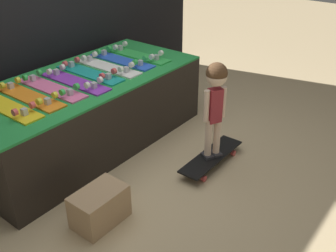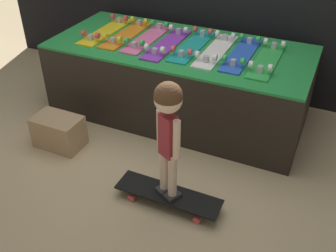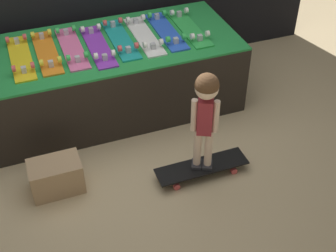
# 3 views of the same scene
# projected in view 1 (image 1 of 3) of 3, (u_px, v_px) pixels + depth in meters

# --- Properties ---
(ground_plane) EXTENTS (16.00, 16.00, 0.00)m
(ground_plane) POSITION_uv_depth(u_px,v_px,m) (134.00, 163.00, 3.56)
(ground_plane) COLOR tan
(back_wall) EXTENTS (4.81, 0.10, 2.37)m
(back_wall) POSITION_uv_depth(u_px,v_px,m) (28.00, 11.00, 3.65)
(back_wall) COLOR black
(back_wall) RESTS_ON ground_plane
(display_rack) EXTENTS (2.28, 1.03, 0.68)m
(display_rack) POSITION_uv_depth(u_px,v_px,m) (86.00, 111.00, 3.71)
(display_rack) COLOR black
(display_rack) RESTS_ON ground_plane
(skateboard_yellow_on_rack) EXTENTS (0.18, 0.75, 0.09)m
(skateboard_yellow_on_rack) POSITION_uv_depth(u_px,v_px,m) (6.00, 105.00, 3.02)
(skateboard_yellow_on_rack) COLOR yellow
(skateboard_yellow_on_rack) RESTS_ON display_rack
(skateboard_orange_on_rack) EXTENTS (0.18, 0.75, 0.09)m
(skateboard_orange_on_rack) POSITION_uv_depth(u_px,v_px,m) (29.00, 96.00, 3.17)
(skateboard_orange_on_rack) COLOR orange
(skateboard_orange_on_rack) RESTS_ON display_rack
(skateboard_pink_on_rack) EXTENTS (0.18, 0.75, 0.09)m
(skateboard_pink_on_rack) POSITION_uv_depth(u_px,v_px,m) (51.00, 87.00, 3.32)
(skateboard_pink_on_rack) COLOR pink
(skateboard_pink_on_rack) RESTS_ON display_rack
(skateboard_purple_on_rack) EXTENTS (0.18, 0.75, 0.09)m
(skateboard_purple_on_rack) POSITION_uv_depth(u_px,v_px,m) (75.00, 81.00, 3.44)
(skateboard_purple_on_rack) COLOR purple
(skateboard_purple_on_rack) RESTS_ON display_rack
(skateboard_teal_on_rack) EXTENTS (0.18, 0.75, 0.09)m
(skateboard_teal_on_rack) POSITION_uv_depth(u_px,v_px,m) (89.00, 72.00, 3.62)
(skateboard_teal_on_rack) COLOR teal
(skateboard_teal_on_rack) RESTS_ON display_rack
(skateboard_white_on_rack) EXTENTS (0.18, 0.75, 0.09)m
(skateboard_white_on_rack) POSITION_uv_depth(u_px,v_px,m) (107.00, 66.00, 3.76)
(skateboard_white_on_rack) COLOR white
(skateboard_white_on_rack) RESTS_ON display_rack
(skateboard_blue_on_rack) EXTENTS (0.18, 0.75, 0.09)m
(skateboard_blue_on_rack) POSITION_uv_depth(u_px,v_px,m) (122.00, 60.00, 3.92)
(skateboard_blue_on_rack) COLOR blue
(skateboard_blue_on_rack) RESTS_ON display_rack
(skateboard_green_on_rack) EXTENTS (0.18, 0.75, 0.09)m
(skateboard_green_on_rack) POSITION_uv_depth(u_px,v_px,m) (138.00, 54.00, 4.06)
(skateboard_green_on_rack) COLOR green
(skateboard_green_on_rack) RESTS_ON display_rack
(skateboard_on_floor) EXTENTS (0.76, 0.20, 0.09)m
(skateboard_on_floor) POSITION_uv_depth(u_px,v_px,m) (211.00, 157.00, 3.50)
(skateboard_on_floor) COLOR black
(skateboard_on_floor) RESTS_ON ground_plane
(child) EXTENTS (0.20, 0.18, 0.87)m
(child) POSITION_uv_depth(u_px,v_px,m) (215.00, 93.00, 3.20)
(child) COLOR #2D2D33
(child) RESTS_ON skateboard_on_floor
(storage_box) EXTENTS (0.40, 0.25, 0.27)m
(storage_box) POSITION_uv_depth(u_px,v_px,m) (100.00, 207.00, 2.83)
(storage_box) COLOR tan
(storage_box) RESTS_ON ground_plane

